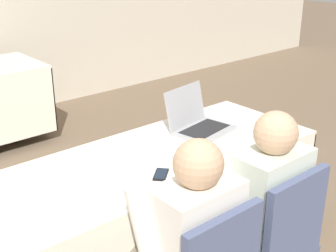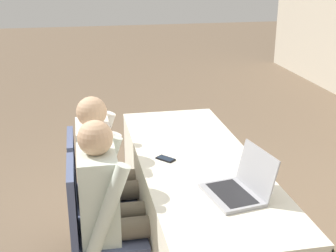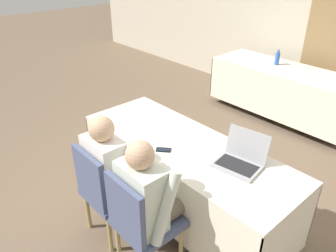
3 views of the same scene
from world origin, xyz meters
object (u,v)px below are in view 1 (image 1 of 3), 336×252
Objects in this scene: chair_near_right at (270,242)px; person_checkered_shirt at (184,243)px; person_white_shirt at (256,205)px; cell_phone at (161,174)px; laptop at (199,123)px.

chair_near_right is 0.51m from person_checkered_shirt.
person_checkered_shirt is 1.00× the size of person_white_shirt.
laptop is at bearing 78.53° from cell_phone.
person_white_shirt is at bearing -180.00° from person_checkered_shirt.
laptop is 0.75m from person_white_shirt.
cell_phone is 0.49m from person_white_shirt.
person_checkered_shirt is (-0.19, -0.38, -0.11)m from cell_phone.
laptop is 0.63m from cell_phone.
person_white_shirt is at bearing -120.93° from laptop.
person_checkered_shirt is 0.47m from person_white_shirt.
chair_near_right is at bearing 90.00° from person_white_shirt.
laptop is 0.34× the size of person_white_shirt.
chair_near_right is 0.19m from person_white_shirt.
person_white_shirt is at bearing -3.16° from cell_phone.
person_checkered_shirt is at bearing -147.00° from laptop.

